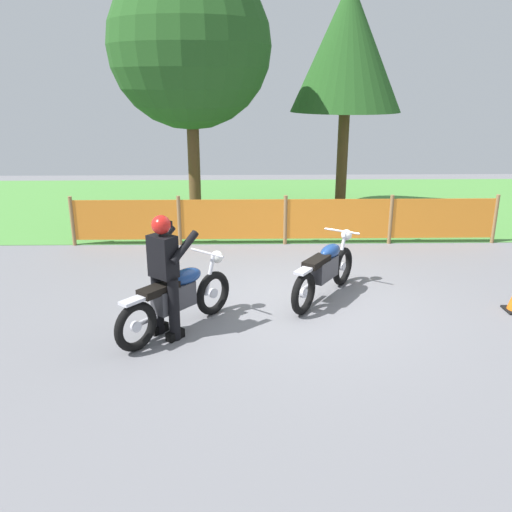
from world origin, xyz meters
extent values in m
cube|color=slate|center=(0.00, 0.00, -0.01)|extent=(24.00, 24.00, 0.02)
cube|color=#4C8C3D|center=(0.00, 7.01, 0.01)|extent=(24.00, 7.77, 0.01)
cylinder|color=olive|center=(-4.46, 3.13, 0.53)|extent=(0.08, 0.08, 1.05)
cylinder|color=olive|center=(-2.23, 3.13, 0.53)|extent=(0.08, 0.08, 1.05)
cylinder|color=olive|center=(0.00, 3.13, 0.53)|extent=(0.08, 0.08, 1.05)
cylinder|color=olive|center=(2.23, 3.13, 0.53)|extent=(0.08, 0.08, 1.05)
cylinder|color=olive|center=(4.46, 3.13, 0.53)|extent=(0.08, 0.08, 1.05)
cube|color=orange|center=(-3.35, 3.13, 0.54)|extent=(2.15, 0.02, 0.85)
cube|color=orange|center=(-1.12, 3.13, 0.54)|extent=(2.15, 0.02, 0.85)
cube|color=orange|center=(1.12, 3.13, 0.54)|extent=(2.15, 0.02, 0.85)
cube|color=orange|center=(3.35, 3.13, 0.54)|extent=(2.15, 0.02, 0.85)
cylinder|color=brown|center=(-2.04, 4.82, 1.39)|extent=(0.28, 0.28, 2.79)
sphere|color=#23511E|center=(-2.04, 4.82, 4.05)|extent=(3.60, 3.60, 3.60)
cylinder|color=brown|center=(1.68, 6.14, 1.29)|extent=(0.28, 0.28, 2.57)
cone|color=#23511E|center=(1.68, 6.14, 4.11)|extent=(2.77, 2.77, 3.07)
torus|color=black|center=(-1.33, -0.44, 0.33)|extent=(0.51, 0.58, 0.66)
cylinder|color=silver|center=(-1.33, -0.44, 0.33)|extent=(0.14, 0.15, 0.14)
torus|color=black|center=(-2.25, -1.56, 0.33)|extent=(0.51, 0.58, 0.66)
cylinder|color=silver|center=(-2.25, -1.56, 0.33)|extent=(0.14, 0.15, 0.14)
cube|color=#38383D|center=(-1.82, -1.04, 0.52)|extent=(0.59, 0.64, 0.33)
ellipsoid|color=navy|center=(-1.67, -0.86, 0.74)|extent=(0.53, 0.57, 0.23)
cube|color=black|center=(-1.98, -1.24, 0.71)|extent=(0.54, 0.59, 0.10)
cube|color=silver|center=(-2.25, -1.56, 0.69)|extent=(0.36, 0.39, 0.04)
cylinder|color=silver|center=(-1.37, -0.49, 0.63)|extent=(0.20, 0.22, 0.59)
sphere|color=white|center=(-1.26, -0.36, 0.87)|extent=(0.26, 0.26, 0.19)
cylinder|color=silver|center=(-1.39, -0.52, 0.98)|extent=(0.50, 0.42, 0.03)
cylinder|color=silver|center=(-2.13, -1.19, 0.26)|extent=(0.42, 0.48, 0.07)
torus|color=black|center=(0.80, 0.72, 0.33)|extent=(0.45, 0.61, 0.65)
cylinder|color=silver|center=(0.80, 0.72, 0.33)|extent=(0.13, 0.15, 0.14)
torus|color=black|center=(0.01, -0.46, 0.33)|extent=(0.45, 0.61, 0.65)
cylinder|color=silver|center=(0.01, -0.46, 0.33)|extent=(0.13, 0.15, 0.14)
cube|color=#38383D|center=(0.38, 0.09, 0.51)|extent=(0.54, 0.64, 0.33)
ellipsoid|color=navy|center=(0.51, 0.28, 0.73)|extent=(0.50, 0.58, 0.22)
cube|color=black|center=(0.24, -0.12, 0.70)|extent=(0.50, 0.60, 0.10)
cube|color=silver|center=(0.01, -0.46, 0.68)|extent=(0.34, 0.40, 0.04)
cylinder|color=silver|center=(0.76, 0.67, 0.62)|extent=(0.18, 0.23, 0.58)
sphere|color=white|center=(0.85, 0.81, 0.86)|extent=(0.25, 0.25, 0.18)
cylinder|color=silver|center=(0.74, 0.64, 0.97)|extent=(0.53, 0.36, 0.03)
cylinder|color=silver|center=(0.09, -0.09, 0.26)|extent=(0.37, 0.51, 0.07)
cylinder|color=black|center=(-2.04, -1.06, 0.43)|extent=(0.21, 0.21, 0.86)
cube|color=black|center=(-2.04, -1.06, 0.06)|extent=(0.25, 0.27, 0.12)
cylinder|color=black|center=(-1.79, -1.26, 0.43)|extent=(0.21, 0.21, 0.86)
cube|color=black|center=(-1.79, -1.26, 0.06)|extent=(0.25, 0.27, 0.12)
cube|color=black|center=(-1.92, -1.16, 1.14)|extent=(0.43, 0.41, 0.56)
cylinder|color=black|center=(-1.97, -0.88, 1.26)|extent=(0.39, 0.44, 0.38)
cylinder|color=black|center=(-1.63, -1.16, 1.26)|extent=(0.39, 0.44, 0.38)
sphere|color=red|center=(-1.92, -1.16, 1.56)|extent=(0.35, 0.35, 0.25)
cube|color=black|center=(-1.85, -1.08, 1.56)|extent=(0.16, 0.14, 0.08)
camera|label=1|loc=(-0.84, -7.77, 3.30)|focal=37.47mm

